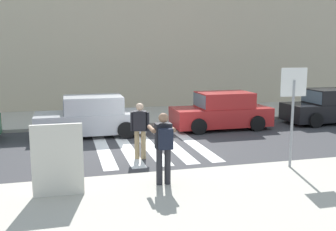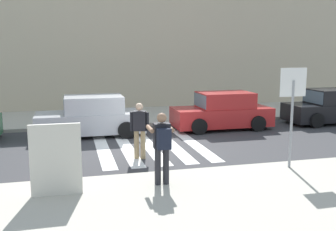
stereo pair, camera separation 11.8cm
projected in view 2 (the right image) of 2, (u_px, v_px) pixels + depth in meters
ground_plane at (150, 147)px, 13.57m from camera, size 120.00×120.00×0.00m
sidewalk_near at (214, 219)px, 7.64m from camera, size 60.00×6.00×0.14m
sidewalk_far at (125, 116)px, 19.30m from camera, size 60.00×4.80×0.14m
building_facade_far at (113, 43)px, 22.90m from camera, size 56.00×4.00×7.33m
crosswalk_stripe_0 at (103, 148)px, 13.38m from camera, size 0.44×5.20×0.01m
crosswalk_stripe_1 at (126, 147)px, 13.57m from camera, size 0.44×5.20×0.01m
crosswalk_stripe_2 at (149, 145)px, 13.76m from camera, size 0.44×5.20×0.01m
crosswalk_stripe_3 at (171, 144)px, 13.96m from camera, size 0.44×5.20×0.01m
crosswalk_stripe_4 at (192, 142)px, 14.15m from camera, size 0.44×5.20×0.01m
stop_sign at (293, 95)px, 10.43m from camera, size 0.76×0.08×2.70m
photographer_with_backpack at (162, 142)px, 9.21m from camera, size 0.59×0.85×1.72m
pedestrian_crossing at (140, 128)px, 11.94m from camera, size 0.56×0.34×1.72m
parked_car_silver at (91, 117)px, 15.21m from camera, size 4.10×1.92×1.55m
parked_car_red at (222, 112)px, 16.52m from camera, size 4.10×1.92×1.55m
parked_car_black at (331, 107)px, 17.81m from camera, size 4.10×1.92×1.55m
advertising_board at (56, 160)px, 8.58m from camera, size 1.10×0.11×1.60m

